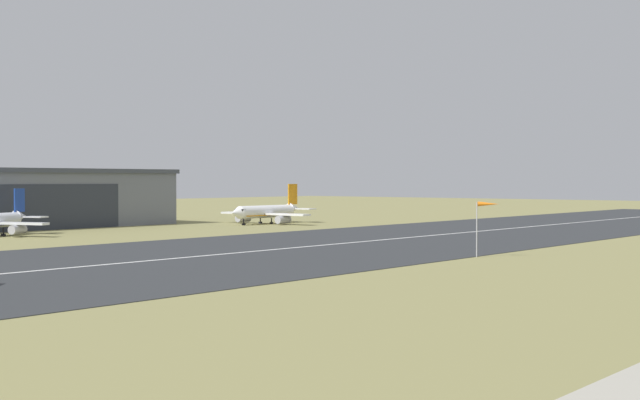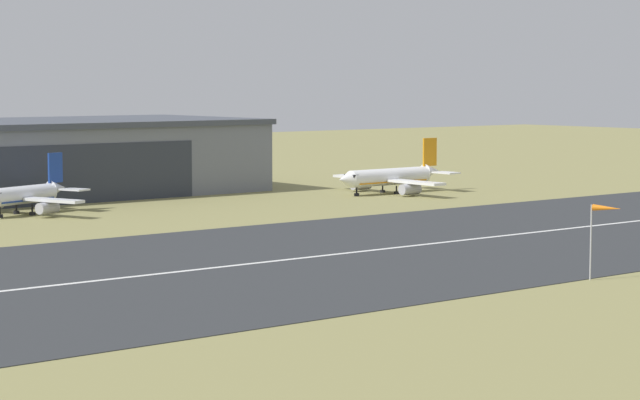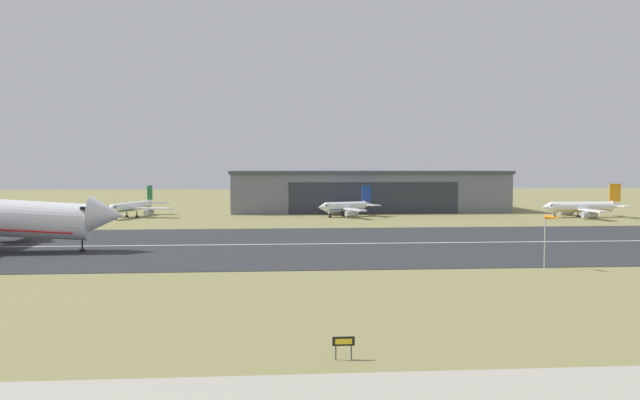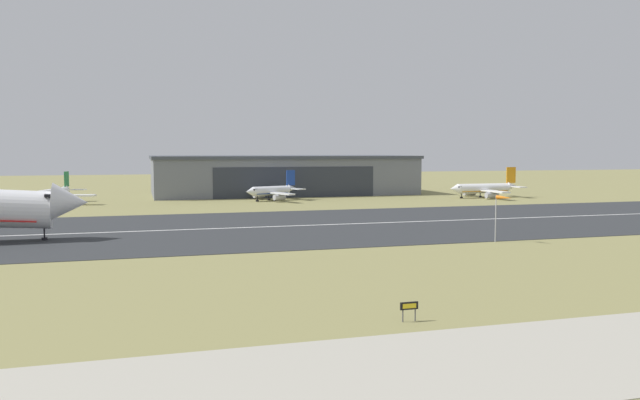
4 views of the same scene
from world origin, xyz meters
The scene contains 9 objects.
ground_plane centered at (0.00, 49.26, 0.00)m, with size 624.76×624.76×0.00m, color olive.
runway_strip centered at (0.00, 98.51, 0.03)m, with size 384.76×53.95×0.06m, color #2B2D30.
runway_centreline centered at (0.00, 98.51, 0.07)m, with size 346.29×0.70×0.01m, color silver.
hangar_building centered at (-5.62, 181.88, 5.98)m, with size 80.01×35.44×11.92m.
airplane_parked_west centered at (-70.17, 159.06, 2.67)m, with size 22.21×23.82×7.97m.
airplane_parked_centre centered at (-14.63, 155.62, 2.61)m, with size 16.92×20.35×8.13m.
airplane_parked_east centered at (46.05, 149.03, 2.60)m, with size 22.02×24.15×8.72m.
windsock_pole centered at (1.47, 70.02, 6.26)m, with size 1.46×2.74×6.96m.
runway_sign centered at (-29.10, 35.40, 1.15)m, with size 1.51×0.13×1.57m.
Camera 3 is at (-33.90, -5.86, 13.02)m, focal length 35.00 mm.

